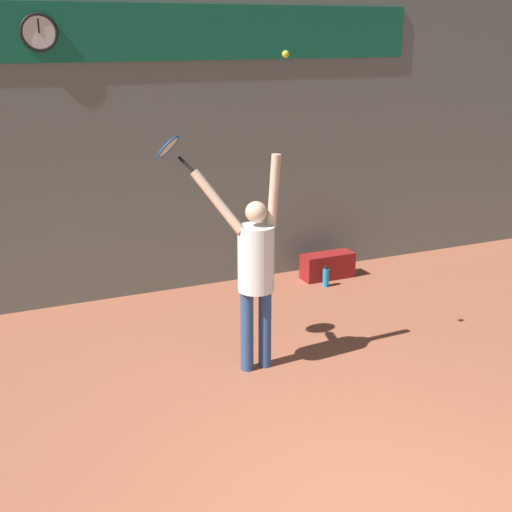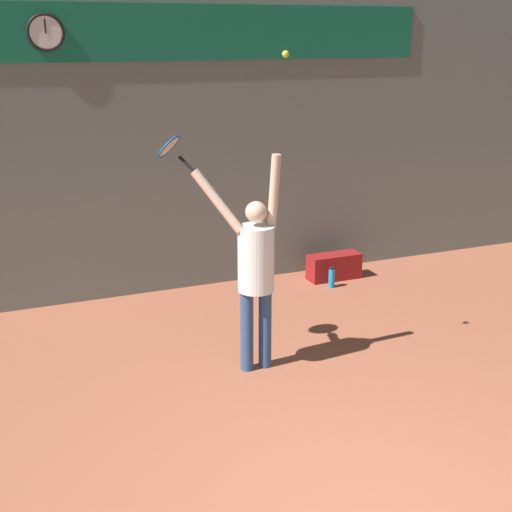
{
  "view_description": "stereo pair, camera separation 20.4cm",
  "coord_description": "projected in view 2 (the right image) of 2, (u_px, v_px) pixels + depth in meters",
  "views": [
    {
      "loc": [
        -2.57,
        -3.32,
        3.28
      ],
      "look_at": [
        0.17,
        2.7,
        1.2
      ],
      "focal_mm": 50.0,
      "sensor_mm": 36.0,
      "label": 1
    },
    {
      "loc": [
        -2.39,
        -3.41,
        3.28
      ],
      "look_at": [
        0.17,
        2.7,
        1.2
      ],
      "focal_mm": 50.0,
      "sensor_mm": 36.0,
      "label": 2
    }
  ],
  "objects": [
    {
      "name": "tennis_player",
      "position": [
        255.0,
        266.0,
        6.97
      ],
      "size": [
        0.83,
        0.53,
        2.19
      ],
      "color": "#2D4C7F",
      "rests_on": "ground_plane"
    },
    {
      "name": "equipment_bag",
      "position": [
        334.0,
        266.0,
        9.87
      ],
      "size": [
        0.74,
        0.28,
        0.35
      ],
      "color": "maroon",
      "rests_on": "ground_plane"
    },
    {
      "name": "tennis_racket",
      "position": [
        170.0,
        148.0,
        6.76
      ],
      "size": [
        0.39,
        0.36,
        0.35
      ],
      "color": "black"
    },
    {
      "name": "sponsor_banner",
      "position": [
        160.0,
        32.0,
        8.51
      ],
      "size": [
        7.14,
        0.02,
        0.66
      ],
      "color": "#146B4C"
    },
    {
      "name": "back_wall",
      "position": [
        161.0,
        98.0,
        8.8
      ],
      "size": [
        18.0,
        0.1,
        5.0
      ],
      "color": "slate",
      "rests_on": "ground_plane"
    },
    {
      "name": "tennis_ball",
      "position": [
        286.0,
        54.0,
        6.37
      ],
      "size": [
        0.07,
        0.07,
        0.07
      ],
      "color": "#CCDB2D"
    },
    {
      "name": "scoreboard_clock",
      "position": [
        46.0,
        32.0,
        8.01
      ],
      "size": [
        0.43,
        0.04,
        0.43
      ],
      "color": "white"
    },
    {
      "name": "water_bottle",
      "position": [
        332.0,
        278.0,
        9.55
      ],
      "size": [
        0.08,
        0.08,
        0.29
      ],
      "color": "#198CCC",
      "rests_on": "ground_plane"
    }
  ]
}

